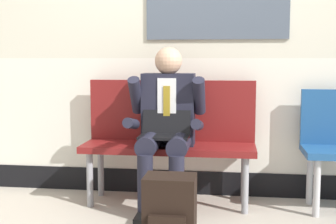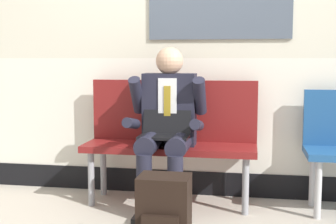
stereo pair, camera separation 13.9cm
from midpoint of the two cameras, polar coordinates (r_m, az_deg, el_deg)
ground_plane at (r=3.47m, az=-0.90°, el=-12.52°), size 18.00×18.00×0.00m
station_wall at (r=3.89m, az=0.48°, el=13.04°), size 5.63×0.17×3.17m
bench_with_person at (r=3.66m, az=-0.86°, el=-2.58°), size 1.34×0.42×0.96m
person_seated at (r=3.44m, az=-1.38°, el=-1.52°), size 0.57×0.70×1.22m
backpack at (r=2.70m, az=-1.29°, el=-12.91°), size 0.29×0.26×0.48m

